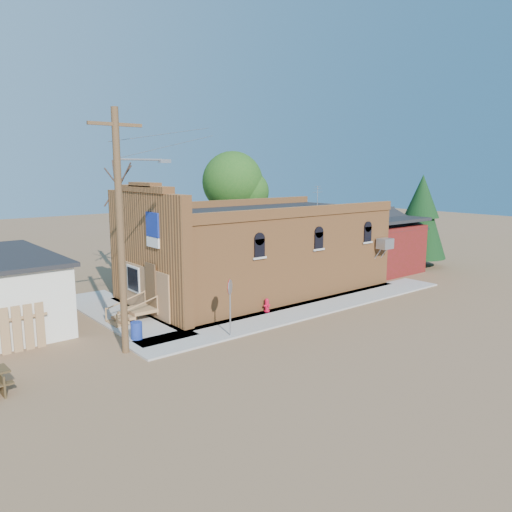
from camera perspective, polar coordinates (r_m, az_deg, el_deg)
ground at (r=23.37m, az=5.39°, el=-7.19°), size 120.00×120.00×0.00m
sidewalk_south at (r=24.99m, az=6.40°, el=-5.98°), size 19.00×2.20×0.08m
sidewalk_west at (r=24.77m, az=-15.30°, el=-6.42°), size 2.60×10.00×0.08m
brick_bar at (r=27.91m, az=-0.04°, el=0.59°), size 16.40×7.97×6.30m
red_shed at (r=34.92m, az=12.62°, el=2.11°), size 5.40×6.40×4.30m
utility_pole at (r=18.80m, az=-15.12°, el=3.21°), size 3.12×0.26×9.00m
tree_bare_near at (r=31.57m, az=-15.50°, el=7.93°), size 2.80×2.80×7.65m
tree_leafy at (r=36.55m, az=-2.69°, el=8.44°), size 4.40×4.40×8.15m
evergreen_tree at (r=37.15m, az=18.37°, el=4.54°), size 3.60×3.60×6.50m
fire_hydrant at (r=24.09m, az=1.25°, el=-5.63°), size 0.38×0.37×0.66m
stop_sign at (r=20.36m, az=-2.99°, el=-4.19°), size 0.51×0.47×2.37m
trash_barrel at (r=20.88m, az=-13.50°, el=-8.28°), size 0.58×0.58×0.71m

